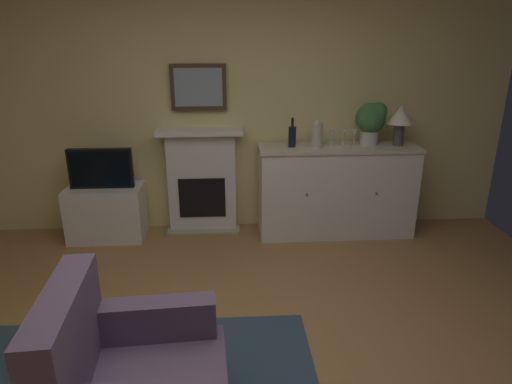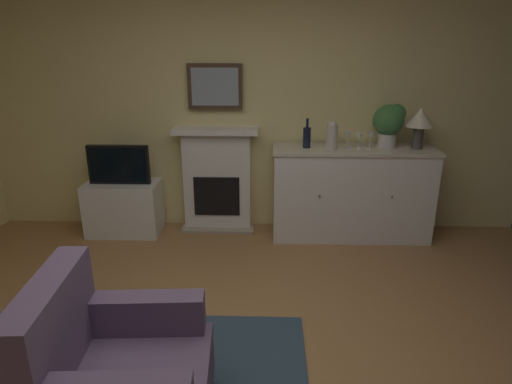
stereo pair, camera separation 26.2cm
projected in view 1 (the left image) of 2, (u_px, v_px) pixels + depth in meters
name	position (u px, v px, depth m)	size (l,w,h in m)	color
wall_rear	(236.00, 100.00, 4.53)	(5.69, 0.06, 2.74)	#EAD68C
fireplace_unit	(202.00, 181.00, 4.66)	(0.87, 0.30, 1.10)	white
framed_picture	(198.00, 87.00, 4.39)	(0.55, 0.04, 0.45)	#473323
sideboard_cabinet	(336.00, 190.00, 4.60)	(1.61, 0.49, 0.94)	white
table_lamp	(400.00, 118.00, 4.39)	(0.26, 0.26, 0.40)	#4C4742
wine_bottle	(292.00, 136.00, 4.39)	(0.08, 0.08, 0.29)	black
wine_glass_left	(332.00, 135.00, 4.39)	(0.07, 0.07, 0.16)	silver
wine_glass_center	(343.00, 135.00, 4.38)	(0.07, 0.07, 0.16)	silver
wine_glass_right	(354.00, 134.00, 4.41)	(0.07, 0.07, 0.16)	silver
vase_decorative	(317.00, 134.00, 4.34)	(0.11, 0.11, 0.28)	beige
tv_cabinet	(107.00, 213.00, 4.54)	(0.75, 0.42, 0.56)	white
tv_set	(101.00, 168.00, 4.36)	(0.62, 0.07, 0.40)	black
potted_plant_small	(372.00, 120.00, 4.42)	(0.30, 0.30, 0.43)	beige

